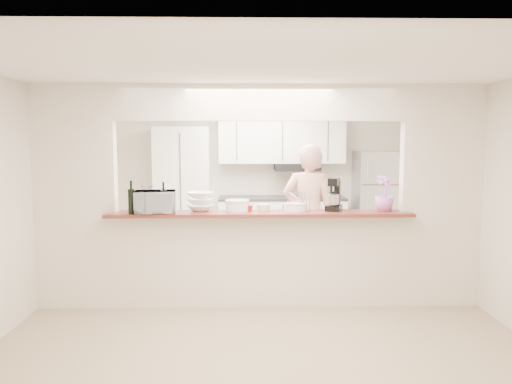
{
  "coord_description": "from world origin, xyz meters",
  "views": [
    {
      "loc": [
        -0.15,
        -5.56,
        1.89
      ],
      "look_at": [
        -0.03,
        0.3,
        1.28
      ],
      "focal_mm": 35.0,
      "sensor_mm": 36.0,
      "label": 1
    }
  ],
  "objects_px": {
    "person": "(308,216)",
    "refrigerator": "(378,202)",
    "stand_mixer": "(334,196)",
    "toaster_oven": "(155,202)"
  },
  "relations": [
    {
      "from": "person",
      "to": "refrigerator",
      "type": "bearing_deg",
      "value": -119.92
    },
    {
      "from": "refrigerator",
      "to": "stand_mixer",
      "type": "bearing_deg",
      "value": -114.8
    },
    {
      "from": "toaster_oven",
      "to": "person",
      "type": "xyz_separation_m",
      "value": [
        1.81,
        0.91,
        -0.3
      ]
    },
    {
      "from": "refrigerator",
      "to": "stand_mixer",
      "type": "height_order",
      "value": "refrigerator"
    },
    {
      "from": "toaster_oven",
      "to": "person",
      "type": "bearing_deg",
      "value": 19.53
    },
    {
      "from": "refrigerator",
      "to": "person",
      "type": "bearing_deg",
      "value": -127.16
    },
    {
      "from": "stand_mixer",
      "to": "person",
      "type": "bearing_deg",
      "value": 104.61
    },
    {
      "from": "toaster_oven",
      "to": "stand_mixer",
      "type": "distance_m",
      "value": 2.01
    },
    {
      "from": "stand_mixer",
      "to": "person",
      "type": "distance_m",
      "value": 0.85
    },
    {
      "from": "person",
      "to": "stand_mixer",
      "type": "bearing_deg",
      "value": 111.85
    }
  ]
}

